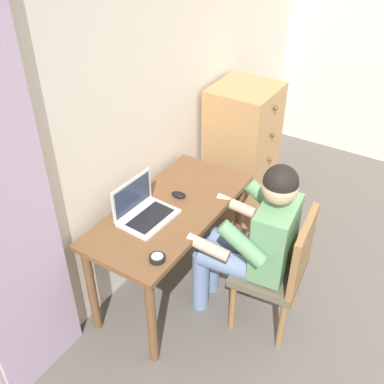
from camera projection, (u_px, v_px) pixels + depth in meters
The scene contains 9 objects.
wall_back at pixel (157, 95), 3.01m from camera, with size 4.80×0.05×2.50m, color beige.
curtain_panel at pixel (6, 221), 2.14m from camera, with size 0.54×0.03×2.25m, color #B29EBC.
desk at pixel (171, 222), 2.95m from camera, with size 1.20×0.57×0.72m.
dresser at pixel (241, 151), 3.77m from camera, with size 0.50×0.51×1.12m.
chair at pixel (281, 268), 2.78m from camera, with size 0.46×0.44×0.88m.
person_seated at pixel (255, 236), 2.74m from camera, with size 0.57×0.61×1.19m.
laptop at pixel (143, 210), 2.78m from camera, with size 0.35×0.27×0.24m.
computer_mouse at pixel (179, 195), 2.97m from camera, with size 0.06×0.10×0.03m, color black.
desk_clock at pixel (157, 258), 2.50m from camera, with size 0.09×0.09×0.03m.
Camera 1 is at (-2.26, 0.51, 2.48)m, focal length 43.02 mm.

